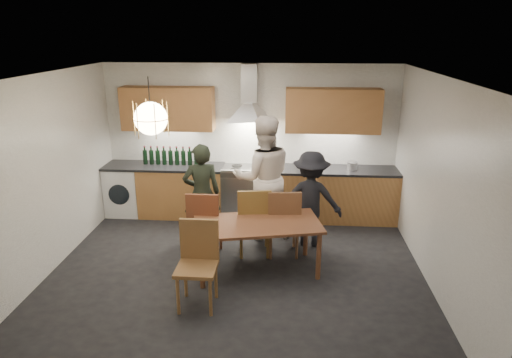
# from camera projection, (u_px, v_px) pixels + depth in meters

# --- Properties ---
(ground) EXTENTS (5.00, 5.00, 0.00)m
(ground) POSITION_uv_depth(u_px,v_px,m) (236.00, 272.00, 6.17)
(ground) COLOR black
(ground) RESTS_ON ground
(room_shell) EXTENTS (5.02, 4.52, 2.61)m
(room_shell) POSITION_uv_depth(u_px,v_px,m) (235.00, 150.00, 5.64)
(room_shell) COLOR white
(room_shell) RESTS_ON ground
(counter_run) EXTENTS (5.00, 0.62, 0.90)m
(counter_run) POSITION_uv_depth(u_px,v_px,m) (250.00, 192.00, 7.88)
(counter_run) COLOR tan
(counter_run) RESTS_ON ground
(range_stove) EXTENTS (0.90, 0.60, 0.92)m
(range_stove) POSITION_uv_depth(u_px,v_px,m) (249.00, 193.00, 7.88)
(range_stove) COLOR silver
(range_stove) RESTS_ON ground
(wall_fixtures) EXTENTS (4.30, 0.54, 1.10)m
(wall_fixtures) POSITION_uv_depth(u_px,v_px,m) (249.00, 109.00, 7.54)
(wall_fixtures) COLOR #BF8149
(wall_fixtures) RESTS_ON ground
(pendant_lamp) EXTENTS (0.43, 0.43, 0.70)m
(pendant_lamp) POSITION_uv_depth(u_px,v_px,m) (151.00, 119.00, 5.49)
(pendant_lamp) COLOR black
(pendant_lamp) RESTS_ON ground
(dining_table) EXTENTS (1.79, 1.16, 0.70)m
(dining_table) POSITION_uv_depth(u_px,v_px,m) (257.00, 228.00, 6.03)
(dining_table) COLOR brown
(dining_table) RESTS_ON ground
(chair_back_left) EXTENTS (0.45, 0.45, 1.00)m
(chair_back_left) POSITION_uv_depth(u_px,v_px,m) (204.00, 220.00, 6.40)
(chair_back_left) COLOR #5E2F1B
(chair_back_left) RESTS_ON ground
(chair_back_mid) EXTENTS (0.52, 0.52, 1.03)m
(chair_back_mid) POSITION_uv_depth(u_px,v_px,m) (254.00, 218.00, 6.44)
(chair_back_mid) COLOR brown
(chair_back_mid) RESTS_ON ground
(chair_back_right) EXTENTS (0.50, 0.50, 1.02)m
(chair_back_right) POSITION_uv_depth(u_px,v_px,m) (284.00, 219.00, 6.43)
(chair_back_right) COLOR brown
(chair_back_right) RESTS_ON ground
(chair_front) EXTENTS (0.47, 0.47, 1.02)m
(chair_front) POSITION_uv_depth(u_px,v_px,m) (198.00, 257.00, 5.33)
(chair_front) COLOR brown
(chair_front) RESTS_ON ground
(person_left) EXTENTS (0.64, 0.51, 1.54)m
(person_left) POSITION_uv_depth(u_px,v_px,m) (202.00, 194.00, 6.86)
(person_left) COLOR black
(person_left) RESTS_ON ground
(person_mid) EXTENTS (1.07, 0.91, 1.92)m
(person_mid) POSITION_uv_depth(u_px,v_px,m) (263.00, 178.00, 6.99)
(person_mid) COLOR silver
(person_mid) RESTS_ON ground
(person_right) EXTENTS (0.99, 0.64, 1.45)m
(person_right) POSITION_uv_depth(u_px,v_px,m) (311.00, 199.00, 6.77)
(person_right) COLOR black
(person_right) RESTS_ON ground
(mixing_bowl) EXTENTS (0.38, 0.38, 0.08)m
(mixing_bowl) POSITION_uv_depth(u_px,v_px,m) (306.00, 167.00, 7.62)
(mixing_bowl) COLOR #ADAEB1
(mixing_bowl) RESTS_ON counter_run
(stock_pot) EXTENTS (0.21, 0.21, 0.12)m
(stock_pot) POSITION_uv_depth(u_px,v_px,m) (352.00, 166.00, 7.59)
(stock_pot) COLOR silver
(stock_pot) RESTS_ON counter_run
(wine_bottles) EXTENTS (0.97, 0.08, 0.32)m
(wine_bottles) POSITION_uv_depth(u_px,v_px,m) (170.00, 156.00, 7.85)
(wine_bottles) COLOR black
(wine_bottles) RESTS_ON counter_run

